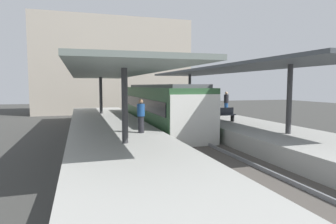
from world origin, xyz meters
TOP-DOWN VIEW (x-y plane):
  - ground_plane at (0.00, 0.00)m, footprint 80.00×80.00m
  - platform_left at (-3.80, 0.00)m, footprint 4.40×28.00m
  - platform_right at (3.80, 0.00)m, footprint 4.40×28.00m
  - track_ballast at (0.00, 0.00)m, footprint 3.20×28.00m
  - rail_near_side at (-0.72, 0.00)m, footprint 0.08×28.00m
  - rail_far_side at (0.72, 0.00)m, footprint 0.08×28.00m
  - commuter_train at (0.00, 3.46)m, footprint 2.78×12.67m
  - canopy_left at (-3.80, 1.40)m, footprint 4.18×21.00m
  - canopy_right at (3.80, 1.40)m, footprint 4.18×21.00m
  - platform_bench at (3.12, 0.08)m, footprint 1.40×0.41m
  - platform_sign at (2.16, 5.95)m, footprint 0.90×0.08m
  - passenger_near_bench at (-2.70, -2.65)m, footprint 0.36×0.36m
  - passenger_mid_platform at (5.27, 3.81)m, footprint 0.36×0.36m
  - station_building_backdrop at (-1.42, 20.00)m, footprint 18.00×6.00m

SIDE VIEW (x-z plane):
  - ground_plane at x=0.00m, z-range 0.00..0.00m
  - track_ballast at x=0.00m, z-range 0.00..0.20m
  - rail_near_side at x=-0.72m, z-range 0.20..0.34m
  - rail_far_side at x=0.72m, z-range 0.20..0.34m
  - platform_left at x=-3.80m, z-range 0.00..1.00m
  - platform_right at x=3.80m, z-range 0.00..1.00m
  - platform_bench at x=3.12m, z-range 1.03..1.89m
  - commuter_train at x=0.00m, z-range 0.18..3.28m
  - passenger_near_bench at x=-2.70m, z-range 1.03..2.62m
  - passenger_mid_platform at x=5.27m, z-range 1.04..2.81m
  - platform_sign at x=2.16m, z-range 1.52..3.73m
  - canopy_left at x=-3.80m, z-range 2.41..5.47m
  - canopy_right at x=3.80m, z-range 2.55..5.91m
  - station_building_backdrop at x=-1.42m, z-range 0.00..11.00m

